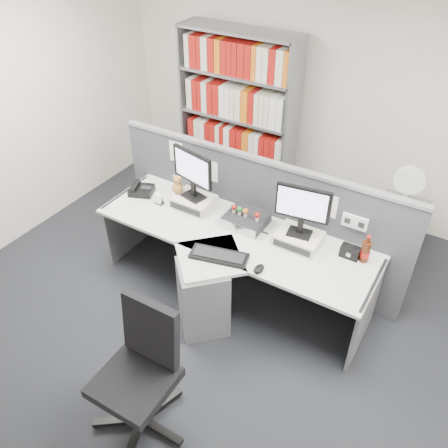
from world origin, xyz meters
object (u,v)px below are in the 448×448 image
Objects in this scene: cola_bottle at (365,252)px; office_chair at (141,369)px; desk_phone at (141,190)px; shelving_unit at (238,119)px; filing_cabinet at (394,238)px; mouse at (259,269)px; desk_fan at (409,183)px; monitor_right at (303,207)px; desktop_pc at (246,220)px; speaker at (350,252)px; keyboard at (219,256)px; monitor_left at (192,171)px; desk at (221,268)px; desk_calendar at (159,199)px.

cola_bottle is 1.99m from office_chair.
shelving_unit is at bearing 81.78° from desk_phone.
filing_cabinet is at bearing -12.07° from shelving_unit.
desk_fan is at bearing 63.09° from mouse.
monitor_right reaches higher than office_chair.
monitor_right is 1.81× the size of cola_bottle.
mouse is at bearing 75.13° from office_chair.
speaker is (0.97, 0.05, 0.01)m from desktop_pc.
speaker is at bearing 31.60° from keyboard.
filing_cabinet is at bearing 85.02° from cola_bottle.
shelving_unit is (-2.02, 1.40, 0.16)m from cola_bottle.
monitor_left is 0.88m from keyboard.
desk_fan is at bearing 78.30° from speaker.
desk_phone is at bearing -175.96° from cola_bottle.
desk is 1.26m from cola_bottle.
desk is 16.16× the size of speaker.
desktop_pc is at bearing -57.43° from shelving_unit.
shelving_unit is 2.15m from desk_fan.
desk_calendar is 2.40m from filing_cabinet.
monitor_right is 4.35× the size of desk_calendar.
cola_bottle is at bearing 39.50° from mouse.
desk_phone is (-1.68, -0.09, -0.34)m from monitor_right.
monitor_left is 3.02× the size of speaker.
mouse is 0.79m from speaker.
shelving_unit is at bearing 167.93° from filing_cabinet.
cola_bottle is 0.13× the size of shelving_unit.
desk is 0.50m from desktop_pc.
desk_phone is 2.61m from filing_cabinet.
desk_fan reaches higher than cola_bottle.
monitor_left is 1.10m from monitor_right.
desk_calendar is at bearing -173.87° from speaker.
desk_fan reaches higher than filing_cabinet.
desktop_pc is 0.76× the size of desk_fan.
speaker is 0.23× the size of filing_cabinet.
desk is at bearing -156.35° from speaker.
keyboard is at bearing -126.42° from desk_fan.
desk_calendar is (-0.92, 0.38, 0.03)m from keyboard.
keyboard is at bearing -86.35° from desktop_pc.
monitor_left is at bearing 139.45° from keyboard.
filing_cabinet is (1.74, 1.02, -0.76)m from monitor_left.
desk_calendar is at bearing 157.87° from keyboard.
keyboard is 1.08× the size of desk_fan.
mouse is 1.61m from desk_phone.
desktop_pc is 1.26× the size of desk_phone.
desk_phone is at bearing 165.34° from desk.
desk_phone is (-1.12, 0.29, 0.30)m from desk.
desktop_pc is 1.09m from cola_bottle.
monitor_right is 1.29× the size of desktop_pc.
monitor_right is 0.67× the size of filing_cabinet.
desk_calendar is 2.37m from desk_fan.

